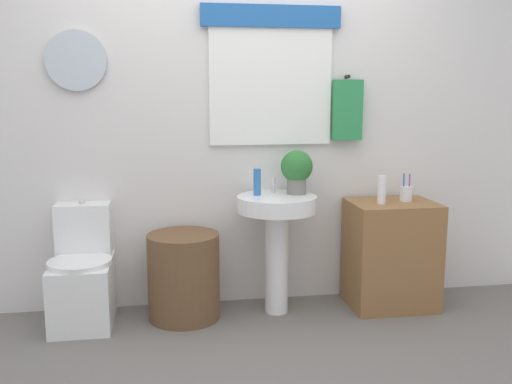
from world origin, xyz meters
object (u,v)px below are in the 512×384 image
toilet (83,278)px  laundry_hamper (184,276)px  wooden_cabinet (391,254)px  toothbrush_cup (406,193)px  soap_bottle (257,182)px  lotion_bottle (382,190)px  pedestal_sink (277,225)px  potted_plant (297,169)px

toilet → laundry_hamper: 0.62m
wooden_cabinet → toothbrush_cup: size_ratio=3.84×
soap_bottle → lotion_bottle: soap_bottle is taller
toilet → toothbrush_cup: (2.10, -0.01, 0.48)m
lotion_bottle → wooden_cabinet: bearing=22.3°
pedestal_sink → potted_plant: potted_plant is taller
laundry_hamper → pedestal_sink: 0.67m
lotion_bottle → toothbrush_cup: same height
toilet → laundry_hamper: size_ratio=1.37×
wooden_cabinet → lotion_bottle: 0.46m
soap_bottle → lotion_bottle: 0.81m
laundry_hamper → potted_plant: size_ratio=1.94×
soap_bottle → toilet: bearing=-179.1°
lotion_bottle → laundry_hamper: bearing=178.2°
pedestal_sink → potted_plant: 0.38m
toilet → toothbrush_cup: bearing=-0.4°
laundry_hamper → pedestal_sink: (0.60, 0.00, 0.31)m
wooden_cabinet → lotion_bottle: lotion_bottle is taller
laundry_hamper → wooden_cabinet: bearing=0.0°
toothbrush_cup → soap_bottle: bearing=178.3°
toilet → soap_bottle: bearing=0.9°
laundry_hamper → lotion_bottle: (1.28, -0.04, 0.53)m
pedestal_sink → potted_plant: (0.14, 0.06, 0.35)m
pedestal_sink → wooden_cabinet: bearing=0.0°
toilet → pedestal_sink: 1.26m
potted_plant → toothbrush_cup: (0.74, -0.04, -0.17)m
laundry_hamper → wooden_cabinet: (1.38, 0.00, 0.08)m
pedestal_sink → toothbrush_cup: toothbrush_cup is taller
toilet → potted_plant: size_ratio=2.65×
pedestal_sink → toilet: bearing=178.4°
toilet → wooden_cabinet: toilet is taller
wooden_cabinet → laundry_hamper: bearing=180.0°
wooden_cabinet → toilet: bearing=179.0°
toilet → pedestal_sink: size_ratio=0.97×
potted_plant → toothbrush_cup: 0.76m
potted_plant → laundry_hamper: bearing=-175.4°
soap_bottle → toothbrush_cup: soap_bottle is taller
potted_plant → lotion_bottle: potted_plant is taller
wooden_cabinet → potted_plant: size_ratio=2.51×
laundry_hamper → toilet: bearing=176.9°
soap_bottle → pedestal_sink: bearing=-22.6°
laundry_hamper → potted_plant: 0.99m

